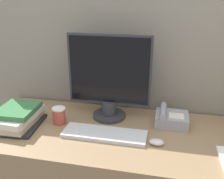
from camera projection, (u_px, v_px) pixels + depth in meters
name	position (u px, v px, depth m)	size (l,w,h in m)	color
cubicle_panel_rear	(129.00, 100.00, 1.78)	(2.05, 0.04, 1.60)	gray
monitor	(109.00, 80.00, 1.55)	(0.50, 0.20, 0.51)	#333338
keyboard	(105.00, 134.00, 1.42)	(0.46, 0.15, 0.02)	silver
mouse	(157.00, 142.00, 1.34)	(0.08, 0.05, 0.03)	silver
coffee_cup	(59.00, 116.00, 1.54)	(0.08, 0.08, 0.10)	#BF4C3F
book_stack	(19.00, 117.00, 1.51)	(0.24, 0.30, 0.11)	#262628
desk_telephone	(171.00, 119.00, 1.53)	(0.19, 0.18, 0.10)	#99999E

